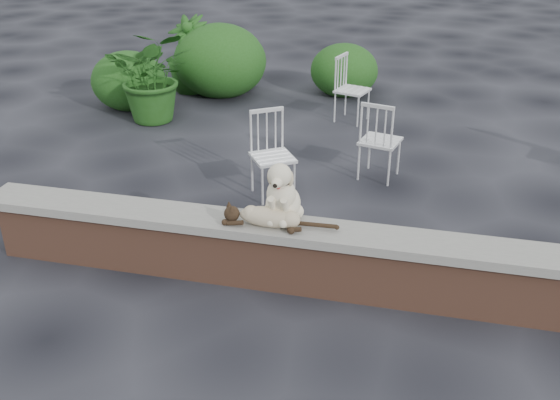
% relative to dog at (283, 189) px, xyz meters
% --- Properties ---
extents(ground, '(60.00, 60.00, 0.00)m').
position_rel_dog_xyz_m(ground, '(0.43, -0.10, -0.86)').
color(ground, black).
rests_on(ground, ground).
extents(brick_wall, '(6.00, 0.30, 0.50)m').
position_rel_dog_xyz_m(brick_wall, '(0.43, -0.10, -0.61)').
color(brick_wall, brown).
rests_on(brick_wall, ground).
extents(capstone, '(6.20, 0.40, 0.08)m').
position_rel_dog_xyz_m(capstone, '(0.43, -0.10, -0.32)').
color(capstone, slate).
rests_on(capstone, brick_wall).
extents(dog, '(0.37, 0.48, 0.55)m').
position_rel_dog_xyz_m(dog, '(0.00, 0.00, 0.00)').
color(dog, beige).
rests_on(dog, capstone).
extents(cat, '(1.12, 0.29, 0.19)m').
position_rel_dog_xyz_m(cat, '(-0.08, -0.15, -0.18)').
color(cat, tan).
rests_on(cat, capstone).
extents(chair_e, '(0.70, 0.70, 0.94)m').
position_rel_dog_xyz_m(chair_e, '(0.05, 4.16, -0.39)').
color(chair_e, white).
rests_on(chair_e, ground).
extents(chair_c, '(0.68, 0.68, 0.94)m').
position_rel_dog_xyz_m(chair_c, '(0.61, 2.29, -0.39)').
color(chair_c, white).
rests_on(chair_c, ground).
extents(chair_a, '(0.78, 0.78, 0.94)m').
position_rel_dog_xyz_m(chair_a, '(-0.47, 1.54, -0.39)').
color(chair_a, white).
rests_on(chair_a, ground).
extents(potted_plant_a, '(1.40, 1.27, 1.33)m').
position_rel_dog_xyz_m(potted_plant_a, '(-2.70, 3.54, -0.19)').
color(potted_plant_a, '#1E4B15').
rests_on(potted_plant_a, ground).
extents(potted_plant_b, '(0.88, 0.88, 1.22)m').
position_rel_dog_xyz_m(potted_plant_b, '(-2.73, 4.99, -0.25)').
color(potted_plant_b, '#1E4B15').
rests_on(potted_plant_b, ground).
extents(shrubbery, '(4.20, 2.43, 1.19)m').
position_rel_dog_xyz_m(shrubbery, '(-2.06, 4.85, -0.39)').
color(shrubbery, '#1E4B15').
rests_on(shrubbery, ground).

